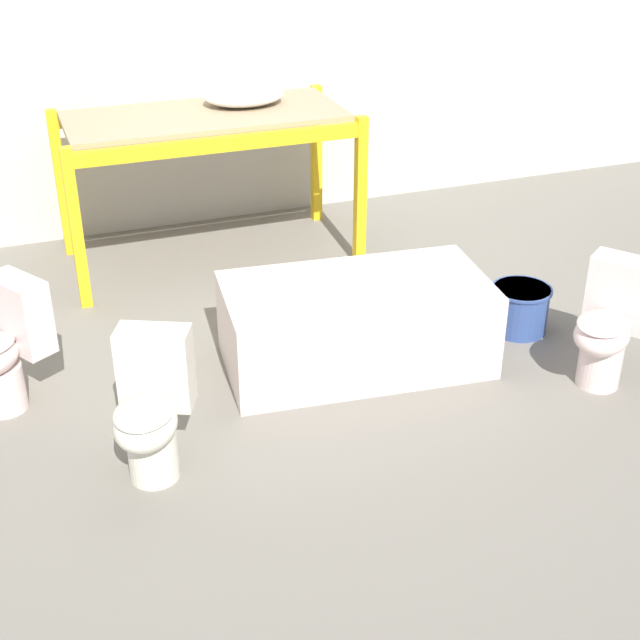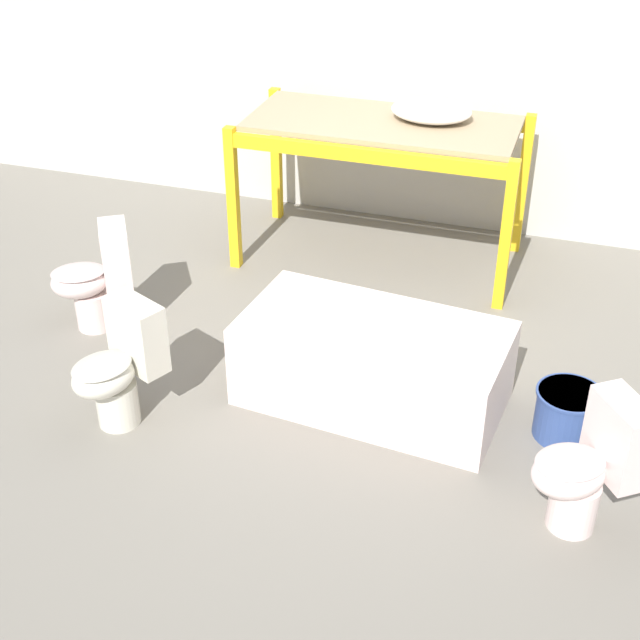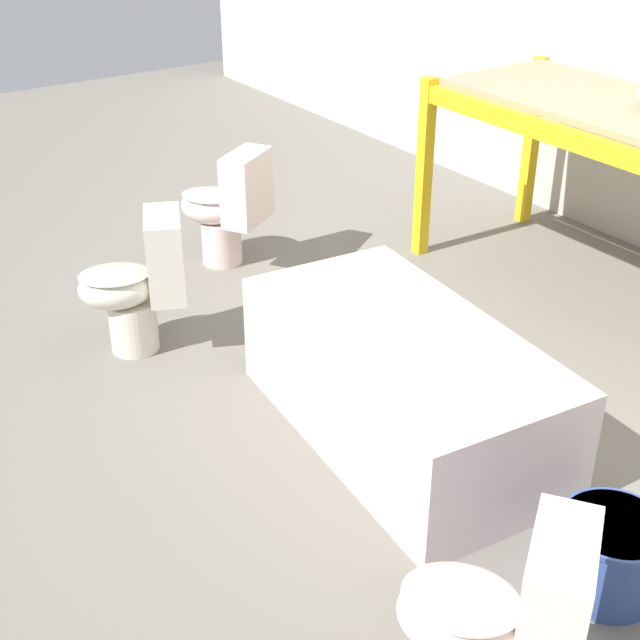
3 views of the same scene
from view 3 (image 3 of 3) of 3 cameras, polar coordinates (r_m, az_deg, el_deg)
ground_plane at (r=4.21m, az=6.98°, el=-2.88°), size 12.00×12.00×0.00m
shelving_rack at (r=4.73m, az=18.52°, el=11.30°), size 1.93×0.93×1.03m
bathtub_main at (r=3.60m, az=5.24°, el=-3.53°), size 1.51×0.88×0.49m
toilet_near at (r=5.05m, az=-5.99°, el=7.18°), size 0.58×0.52×0.68m
toilet_far at (r=2.56m, az=11.36°, el=-18.51°), size 0.58×0.54×0.68m
toilet_extra at (r=4.24m, az=-11.54°, el=2.28°), size 0.48×0.58×0.68m
bucket_white at (r=3.13m, az=18.06°, el=-14.05°), size 0.35×0.35×0.28m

